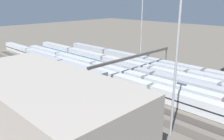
{
  "coord_description": "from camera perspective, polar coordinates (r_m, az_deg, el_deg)",
  "views": [
    {
      "loc": [
        -57.39,
        59.17,
        26.31
      ],
      "look_at": [
        -1.07,
        2.16,
        2.5
      ],
      "focal_mm": 37.84,
      "sensor_mm": 36.0,
      "label": 1
    }
  ],
  "objects": [
    {
      "name": "light_mast_1",
      "position": [
        44.57,
        15.75,
        8.25
      ],
      "size": [
        2.8,
        0.7,
        32.79
      ],
      "color": "#9EA0A5",
      "rests_on": "ground_plane"
    },
    {
      "name": "train_on_track_3",
      "position": [
        73.26,
        16.76,
        -3.48
      ],
      "size": [
        66.4,
        3.0,
        4.4
      ],
      "color": "maroon",
      "rests_on": "ground_plane"
    },
    {
      "name": "train_on_track_0",
      "position": [
        97.95,
        8.28,
        2.01
      ],
      "size": [
        95.6,
        3.0,
        3.8
      ],
      "color": "#B7BABF",
      "rests_on": "ground_plane"
    },
    {
      "name": "ground_plane",
      "position": [
        86.53,
        0.5,
        -1.16
      ],
      "size": [
        400.0,
        400.0,
        0.0
      ],
      "primitive_type": "plane",
      "color": "#60594F"
    },
    {
      "name": "train_on_track_1",
      "position": [
        83.41,
        17.74,
        -1.21
      ],
      "size": [
        47.2,
        3.06,
        3.8
      ],
      "color": "#B7BABF",
      "rests_on": "ground_plane"
    },
    {
      "name": "train_on_track_2",
      "position": [
        91.97,
        3.27,
        1.19
      ],
      "size": [
        119.8,
        3.06,
        3.8
      ],
      "color": "silver",
      "rests_on": "ground_plane"
    },
    {
      "name": "train_on_track_5",
      "position": [
        84.12,
        -5.21,
        -0.29
      ],
      "size": [
        139.0,
        3.06,
        4.4
      ],
      "color": "#285193",
      "rests_on": "ground_plane"
    },
    {
      "name": "track_bed_7",
      "position": [
        75.63,
        -8.8,
        -3.97
      ],
      "size": [
        140.0,
        2.8,
        0.12
      ],
      "primitive_type": "cube",
      "color": "#4C443D",
      "rests_on": "ground_plane"
    },
    {
      "name": "train_on_track_4",
      "position": [
        90.03,
        -4.36,
        0.84
      ],
      "size": [
        95.6,
        3.06,
        3.8
      ],
      "color": "silver",
      "rests_on": "ground_plane"
    },
    {
      "name": "track_bed_5",
      "position": [
        81.56,
        -3.18,
        -2.25
      ],
      "size": [
        140.0,
        2.8,
        0.12
      ],
      "primitive_type": "cube",
      "color": "#3D3833",
      "rests_on": "ground_plane"
    },
    {
      "name": "track_bed_3",
      "position": [
        88.24,
        1.63,
        -0.77
      ],
      "size": [
        140.0,
        2.8,
        0.12
      ],
      "primitive_type": "cube",
      "color": "#4C443D",
      "rests_on": "ground_plane"
    },
    {
      "name": "light_mast_0",
      "position": [
        100.82,
        7.25,
        12.49
      ],
      "size": [
        2.8,
        0.7,
        31.02
      ],
      "color": "#9EA0A5",
      "rests_on": "ground_plane"
    },
    {
      "name": "track_bed_1",
      "position": [
        95.5,
        5.73,
        0.51
      ],
      "size": [
        140.0,
        2.8,
        0.12
      ],
      "primitive_type": "cube",
      "color": "#3D3833",
      "rests_on": "ground_plane"
    },
    {
      "name": "track_bed_2",
      "position": [
        91.8,
        3.76,
        -0.1
      ],
      "size": [
        140.0,
        2.8,
        0.12
      ],
      "primitive_type": "cube",
      "color": "#4C443D",
      "rests_on": "ground_plane"
    },
    {
      "name": "maintenance_shed",
      "position": [
        49.16,
        -16.48,
        -8.44
      ],
      "size": [
        43.4,
        19.04,
        12.22
      ],
      "primitive_type": "cube",
      "color": "#9E9389",
      "rests_on": "ground_plane"
    },
    {
      "name": "track_bed_0",
      "position": [
        99.3,
        7.55,
        1.07
      ],
      "size": [
        140.0,
        2.8,
        0.12
      ],
      "primitive_type": "cube",
      "color": "#4C443D",
      "rests_on": "ground_plane"
    },
    {
      "name": "track_bed_4",
      "position": [
        84.82,
        -0.68,
        -1.48
      ],
      "size": [
        140.0,
        2.8,
        0.12
      ],
      "primitive_type": "cube",
      "color": "#4C443D",
      "rests_on": "ground_plane"
    },
    {
      "name": "track_bed_6",
      "position": [
        78.49,
        -5.88,
        -3.08
      ],
      "size": [
        140.0,
        2.8,
        0.12
      ],
      "primitive_type": "cube",
      "color": "#3D3833",
      "rests_on": "ground_plane"
    },
    {
      "name": "train_on_track_6",
      "position": [
        89.76,
        -12.27,
        0.85
      ],
      "size": [
        47.2,
        3.06,
        5.0
      ],
      "color": "#A8AAB2",
      "rests_on": "ground_plane"
    },
    {
      "name": "signal_gantry",
      "position": [
        78.5,
        5.38,
        2.78
      ],
      "size": [
        0.7,
        40.0,
        8.8
      ],
      "color": "#4C4742",
      "rests_on": "ground_plane"
    }
  ]
}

